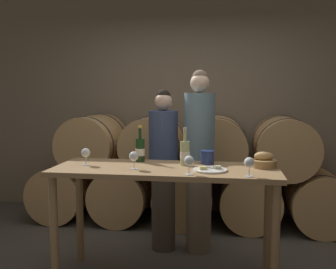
{
  "coord_description": "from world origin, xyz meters",
  "views": [
    {
      "loc": [
        0.48,
        -3.06,
        1.55
      ],
      "look_at": [
        0.0,
        0.13,
        1.2
      ],
      "focal_mm": 42.0,
      "sensor_mm": 36.0,
      "label": 1
    }
  ],
  "objects_px": {
    "blue_crock": "(207,157)",
    "bread_basket": "(264,161)",
    "cheese_plate": "(210,170)",
    "person_left": "(163,168)",
    "wine_glass_center": "(189,161)",
    "tasting_table": "(166,184)",
    "wine_bottle_white": "(185,153)",
    "wine_bottle_red": "(140,150)",
    "wine_glass_far_left": "(86,153)",
    "person_right": "(199,159)",
    "wine_glass_left": "(134,157)",
    "wine_glass_right": "(249,163)"
  },
  "relations": [
    {
      "from": "bread_basket",
      "to": "wine_glass_center",
      "type": "xyz_separation_m",
      "value": [
        -0.56,
        -0.37,
        0.05
      ]
    },
    {
      "from": "person_right",
      "to": "bread_basket",
      "type": "bearing_deg",
      "value": -43.98
    },
    {
      "from": "wine_bottle_white",
      "to": "bread_basket",
      "type": "height_order",
      "value": "wine_bottle_white"
    },
    {
      "from": "person_left",
      "to": "wine_glass_right",
      "type": "bearing_deg",
      "value": -49.92
    },
    {
      "from": "wine_bottle_red",
      "to": "tasting_table",
      "type": "bearing_deg",
      "value": -41.42
    },
    {
      "from": "tasting_table",
      "to": "cheese_plate",
      "type": "relative_size",
      "value": 6.85
    },
    {
      "from": "tasting_table",
      "to": "wine_bottle_red",
      "type": "distance_m",
      "value": 0.42
    },
    {
      "from": "wine_glass_left",
      "to": "tasting_table",
      "type": "bearing_deg",
      "value": 25.72
    },
    {
      "from": "wine_glass_far_left",
      "to": "bread_basket",
      "type": "bearing_deg",
      "value": 4.75
    },
    {
      "from": "person_right",
      "to": "wine_glass_center",
      "type": "bearing_deg",
      "value": -90.63
    },
    {
      "from": "person_left",
      "to": "person_right",
      "type": "height_order",
      "value": "person_right"
    },
    {
      "from": "bread_basket",
      "to": "wine_glass_center",
      "type": "bearing_deg",
      "value": -146.59
    },
    {
      "from": "wine_bottle_red",
      "to": "blue_crock",
      "type": "relative_size",
      "value": 2.65
    },
    {
      "from": "wine_bottle_white",
      "to": "wine_glass_left",
      "type": "bearing_deg",
      "value": -148.65
    },
    {
      "from": "cheese_plate",
      "to": "wine_glass_center",
      "type": "distance_m",
      "value": 0.24
    },
    {
      "from": "blue_crock",
      "to": "wine_glass_right",
      "type": "distance_m",
      "value": 0.55
    },
    {
      "from": "wine_bottle_white",
      "to": "wine_glass_right",
      "type": "height_order",
      "value": "wine_bottle_white"
    },
    {
      "from": "tasting_table",
      "to": "wine_glass_far_left",
      "type": "xyz_separation_m",
      "value": [
        -0.67,
        0.0,
        0.23
      ]
    },
    {
      "from": "tasting_table",
      "to": "wine_bottle_white",
      "type": "xyz_separation_m",
      "value": [
        0.14,
        0.12,
        0.24
      ]
    },
    {
      "from": "wine_bottle_white",
      "to": "wine_glass_left",
      "type": "height_order",
      "value": "wine_bottle_white"
    },
    {
      "from": "wine_glass_far_left",
      "to": "wine_glass_right",
      "type": "relative_size",
      "value": 1.0
    },
    {
      "from": "tasting_table",
      "to": "person_left",
      "type": "distance_m",
      "value": 0.67
    },
    {
      "from": "wine_glass_center",
      "to": "tasting_table",
      "type": "bearing_deg",
      "value": 130.33
    },
    {
      "from": "bread_basket",
      "to": "cheese_plate",
      "type": "distance_m",
      "value": 0.47
    },
    {
      "from": "cheese_plate",
      "to": "person_left",
      "type": "bearing_deg",
      "value": 122.95
    },
    {
      "from": "blue_crock",
      "to": "bread_basket",
      "type": "xyz_separation_m",
      "value": [
        0.45,
        -0.07,
        -0.02
      ]
    },
    {
      "from": "tasting_table",
      "to": "wine_glass_left",
      "type": "distance_m",
      "value": 0.35
    },
    {
      "from": "blue_crock",
      "to": "wine_glass_left",
      "type": "xyz_separation_m",
      "value": [
        -0.56,
        -0.31,
        0.04
      ]
    },
    {
      "from": "wine_bottle_white",
      "to": "blue_crock",
      "type": "height_order",
      "value": "wine_bottle_white"
    },
    {
      "from": "wine_glass_left",
      "to": "wine_glass_right",
      "type": "relative_size",
      "value": 1.0
    },
    {
      "from": "wine_glass_far_left",
      "to": "blue_crock",
      "type": "bearing_deg",
      "value": 11.09
    },
    {
      "from": "blue_crock",
      "to": "bread_basket",
      "type": "distance_m",
      "value": 0.46
    },
    {
      "from": "tasting_table",
      "to": "person_left",
      "type": "xyz_separation_m",
      "value": [
        -0.13,
        0.66,
        -0.0
      ]
    },
    {
      "from": "bread_basket",
      "to": "wine_bottle_white",
      "type": "bearing_deg",
      "value": -179.57
    },
    {
      "from": "blue_crock",
      "to": "wine_glass_right",
      "type": "xyz_separation_m",
      "value": [
        0.32,
        -0.45,
        0.04
      ]
    },
    {
      "from": "bread_basket",
      "to": "wine_glass_left",
      "type": "relative_size",
      "value": 1.49
    },
    {
      "from": "person_left",
      "to": "wine_glass_far_left",
      "type": "relative_size",
      "value": 11.26
    },
    {
      "from": "tasting_table",
      "to": "wine_glass_left",
      "type": "xyz_separation_m",
      "value": [
        -0.23,
        -0.11,
        0.23
      ]
    },
    {
      "from": "wine_bottle_red",
      "to": "blue_crock",
      "type": "distance_m",
      "value": 0.58
    },
    {
      "from": "blue_crock",
      "to": "tasting_table",
      "type": "bearing_deg",
      "value": -148.82
    },
    {
      "from": "blue_crock",
      "to": "person_left",
      "type": "bearing_deg",
      "value": 134.23
    },
    {
      "from": "tasting_table",
      "to": "wine_glass_right",
      "type": "bearing_deg",
      "value": -21.72
    },
    {
      "from": "wine_bottle_red",
      "to": "wine_glass_right",
      "type": "relative_size",
      "value": 2.23
    },
    {
      "from": "tasting_table",
      "to": "bread_basket",
      "type": "height_order",
      "value": "bread_basket"
    },
    {
      "from": "cheese_plate",
      "to": "person_right",
      "type": "bearing_deg",
      "value": 100.26
    },
    {
      "from": "wine_bottle_white",
      "to": "bread_basket",
      "type": "relative_size",
      "value": 1.5
    },
    {
      "from": "person_left",
      "to": "wine_bottle_white",
      "type": "distance_m",
      "value": 0.65
    },
    {
      "from": "person_right",
      "to": "wine_glass_center",
      "type": "distance_m",
      "value": 0.92
    },
    {
      "from": "person_right",
      "to": "cheese_plate",
      "type": "relative_size",
      "value": 6.71
    },
    {
      "from": "wine_glass_right",
      "to": "person_right",
      "type": "bearing_deg",
      "value": 114.7
    }
  ]
}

